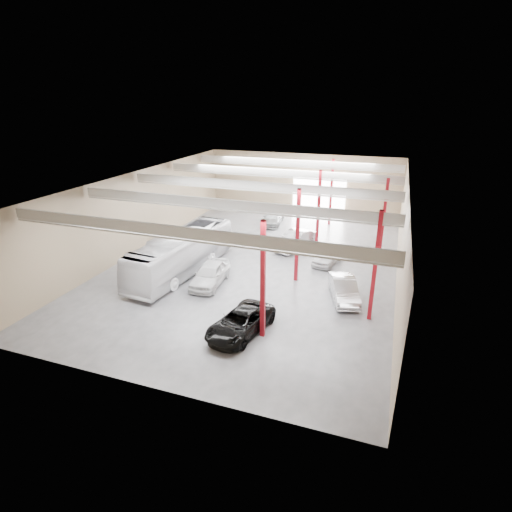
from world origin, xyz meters
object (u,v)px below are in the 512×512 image
Objects in this scene: black_sedan at (241,322)px; car_right_near at (344,289)px; coach_bus at (182,253)px; car_row_a at (210,274)px; car_row_b at (295,240)px; car_right_far at (328,255)px; car_row_c at (273,218)px.

car_right_near is at bearing 62.45° from black_sedan.
coach_bus is 2.45× the size of car_row_a.
car_right_near reaches higher than black_sedan.
coach_bus is 2.61× the size of car_right_near.
car_row_a is 10.11m from car_row_b.
car_right_far is at bearing -16.50° from car_row_b.
car_right_far is at bearing 92.05° from car_right_near.
car_row_b is at bearing 62.17° from car_row_a.
car_row_c is 17.78m from car_right_near.
car_row_a is (2.95, -1.28, -0.81)m from coach_bus.
black_sedan is 12.65m from car_right_far.
car_right_near is 1.10× the size of car_right_far.
black_sedan reaches higher than car_row_c.
car_right_near is 6.40m from car_right_far.
black_sedan is at bearing -70.30° from car_row_b.
car_right_near is (5.53, -8.39, -0.08)m from car_row_b.
car_row_b is (7.04, 7.97, -0.81)m from coach_bus.
coach_bus reaches higher than car_row_b.
coach_bus is 12.61m from car_right_near.
black_sedan is 8.08m from car_right_near.
black_sedan is at bearing -54.13° from car_row_a.
car_row_c is at bearing 86.03° from car_row_a.
coach_bus is at bearing -141.10° from car_right_far.
car_row_a is at bearing 167.79° from car_right_near.
black_sedan is 1.02× the size of car_row_b.
black_sedan is 1.06× the size of car_row_a.
coach_bus is at bearing 149.93° from black_sedan.
car_right_far is (7.50, 6.90, -0.12)m from car_row_a.
black_sedan is at bearing -84.07° from car_row_c.
car_row_a is 10.19m from car_right_far.
car_row_a reaches higher than car_right_near.
coach_bus is 14.85m from car_row_c.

